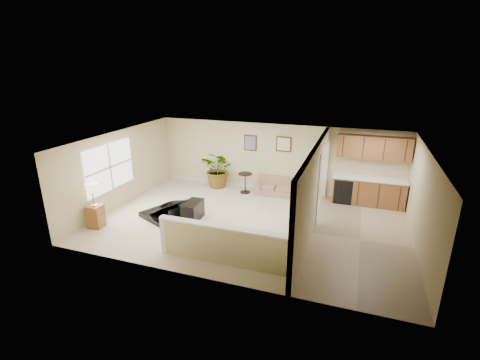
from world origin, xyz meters
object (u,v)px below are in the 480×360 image
(piano, at_px, (167,199))
(small_plant, at_px, (302,192))
(lamp_stand, at_px, (95,209))
(accent_table, at_px, (245,180))
(piano_bench, at_px, (193,211))
(loveseat, at_px, (276,186))
(palm_plant, at_px, (219,170))

(piano, relative_size, small_plant, 3.84)
(lamp_stand, bearing_deg, piano, 42.02)
(piano, relative_size, accent_table, 2.65)
(piano_bench, bearing_deg, loveseat, 58.41)
(small_plant, bearing_deg, piano_bench, -134.77)
(piano, height_order, piano_bench, piano)
(piano_bench, xyz_separation_m, loveseat, (1.85, 3.01, 0.02))
(palm_plant, relative_size, small_plant, 3.00)
(piano, xyz_separation_m, accent_table, (1.65, 2.71, -0.07))
(accent_table, height_order, palm_plant, palm_plant)
(loveseat, bearing_deg, piano_bench, -127.81)
(small_plant, distance_m, lamp_stand, 6.77)
(accent_table, distance_m, palm_plant, 1.19)
(small_plant, bearing_deg, piano, -142.54)
(loveseat, height_order, accent_table, loveseat)
(piano_bench, height_order, palm_plant, palm_plant)
(piano, height_order, accent_table, piano)
(lamp_stand, bearing_deg, accent_table, 52.11)
(small_plant, relative_size, lamp_stand, 0.39)
(loveseat, xyz_separation_m, accent_table, (-1.09, -0.29, 0.18))
(accent_table, bearing_deg, piano, -121.27)
(loveseat, xyz_separation_m, lamp_stand, (-4.28, -4.40, 0.26))
(small_plant, bearing_deg, lamp_stand, -141.13)
(piano_bench, bearing_deg, small_plant, 45.23)
(accent_table, distance_m, lamp_stand, 5.20)
(accent_table, bearing_deg, palm_plant, 167.51)
(piano, distance_m, accent_table, 3.17)
(piano_bench, bearing_deg, accent_table, 74.33)
(palm_plant, height_order, lamp_stand, palm_plant)
(piano_bench, relative_size, small_plant, 1.65)
(piano_bench, distance_m, loveseat, 3.53)
(piano_bench, relative_size, loveseat, 0.58)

